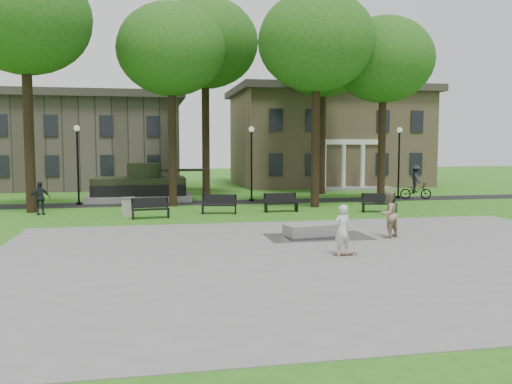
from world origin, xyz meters
The scene contains 27 objects.
ground centered at (0.00, 0.00, 0.00)m, with size 120.00×120.00×0.00m, color #216317.
plaza centered at (0.00, -5.00, 0.01)m, with size 22.00×16.00×0.02m, color gray.
footpath centered at (0.00, 12.00, 0.01)m, with size 44.00×2.60×0.01m, color black.
building_right centered at (10.00, 26.00, 4.34)m, with size 17.00×12.00×8.60m.
building_left centered at (-11.00, 26.50, 3.60)m, with size 15.00×10.00×7.20m, color #4C443D.
tree_0 centered at (-12.00, 9.00, 10.03)m, with size 6.80×6.80×12.97m.
tree_1 centered at (-4.50, 10.50, 8.95)m, with size 6.20×6.20×11.63m.
tree_2 centered at (3.50, 8.50, 9.32)m, with size 6.60×6.60×12.16m.
tree_3 centered at (8.00, 9.50, 8.60)m, with size 6.00×6.00×11.19m.
tree_4 centered at (-2.00, 16.00, 10.39)m, with size 7.20×7.20×13.50m.
tree_5 centered at (6.50, 16.50, 9.67)m, with size 6.40×6.40×12.44m.
lamp_left centered at (-10.00, 12.30, 2.79)m, with size 0.36×0.36×4.73m.
lamp_mid centered at (0.50, 12.30, 2.79)m, with size 0.36×0.36×4.73m.
lamp_right centered at (10.50, 12.30, 2.79)m, with size 0.36×0.36×4.73m.
tank_monument centered at (-6.46, 14.00, 0.86)m, with size 7.45×3.40×2.40m.
puddle centered at (0.36, -1.56, 0.02)m, with size 2.20×1.20×0.00m, color black.
concrete_block centered at (0.45, -1.05, 0.24)m, with size 2.20×1.00×0.45m, color gray.
skateboard centered at (0.33, -4.93, 0.06)m, with size 0.78×0.20×0.07m, color brown.
skateboarder centered at (0.23, -4.92, 0.84)m, with size 0.60×0.39×1.65m, color silver.
friend_watching centered at (3.15, -2.03, 0.93)m, with size 0.88×0.69×1.82m, color #9C8965.
pedestrian_walker centered at (-11.36, 7.86, 0.86)m, with size 1.01×0.42×1.72m, color #20242A.
cyclist centered at (11.36, 11.52, 0.92)m, with size 2.15×1.25×2.26m.
park_bench_0 centered at (-5.80, 5.41, 0.52)m, with size 1.84×0.72×1.00m.
park_bench_1 centered at (-2.31, 6.54, 0.52)m, with size 1.85×0.88×1.00m.
park_bench_2 centered at (1.04, 6.71, 0.52)m, with size 1.82×0.63×1.00m.
park_bench_3 centered at (6.13, 5.59, 0.52)m, with size 1.85×0.85×1.00m.
trash_bin centered at (-6.90, 6.34, 0.49)m, with size 0.66×0.66×0.96m.
Camera 1 is at (-5.82, -21.27, 3.58)m, focal length 38.00 mm.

